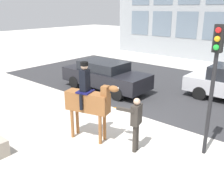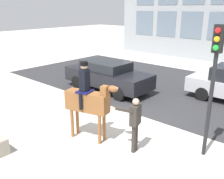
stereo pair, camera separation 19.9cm
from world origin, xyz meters
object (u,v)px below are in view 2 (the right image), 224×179
mounted_horse_lead (88,100)px  street_car_near_lane (107,75)px  pedestrian_bystander (135,121)px  traffic_light (214,72)px

mounted_horse_lead → street_car_near_lane: bearing=110.4°
mounted_horse_lead → pedestrian_bystander: size_ratio=1.52×
street_car_near_lane → traffic_light: 7.03m
mounted_horse_lead → street_car_near_lane: size_ratio=0.54×
mounted_horse_lead → street_car_near_lane: (-3.03, 4.21, -0.56)m
mounted_horse_lead → traffic_light: (3.25, 1.57, 1.17)m
pedestrian_bystander → street_car_near_lane: size_ratio=0.36×
traffic_light → pedestrian_bystander: bearing=-144.1°
mounted_horse_lead → traffic_light: traffic_light is taller
pedestrian_bystander → traffic_light: 2.57m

